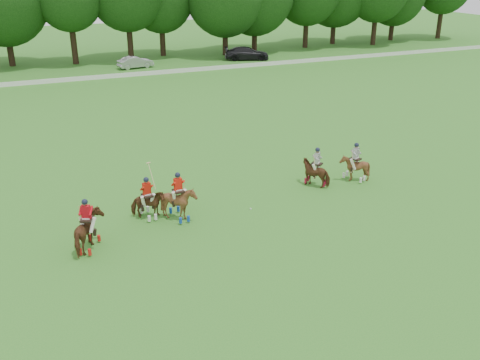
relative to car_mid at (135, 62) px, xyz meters
name	(u,v)px	position (x,y,z in m)	size (l,w,h in m)	color
ground	(226,255)	(-5.86, -42.50, -0.66)	(180.00, 180.00, 0.00)	#297120
boundary_rail	(89,78)	(-5.86, -4.50, -0.44)	(120.00, 0.10, 0.44)	white
car_mid	(135,62)	(0.00, 0.00, 0.00)	(1.40, 4.01, 1.32)	#A5A5AA
car_right	(247,53)	(13.80, 0.00, 0.12)	(2.19, 5.40, 1.57)	black
polo_red_a	(88,232)	(-11.03, -39.82, 0.20)	(1.69, 2.15, 2.36)	#4A2913
polo_red_b	(148,204)	(-7.99, -37.85, 0.07)	(1.49, 1.33, 2.64)	#4A2913
polo_red_c	(179,202)	(-6.65, -38.52, 0.20)	(1.50, 1.65, 2.38)	#4A2913
polo_stripe_a	(316,172)	(1.47, -37.48, 0.11)	(1.68, 1.81, 2.17)	#4A2913
polo_stripe_b	(355,167)	(3.77, -37.75, 0.13)	(1.67, 1.74, 2.21)	#4A2913
polo_ball	(251,209)	(-3.11, -38.94, -0.62)	(0.09, 0.09, 0.09)	white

